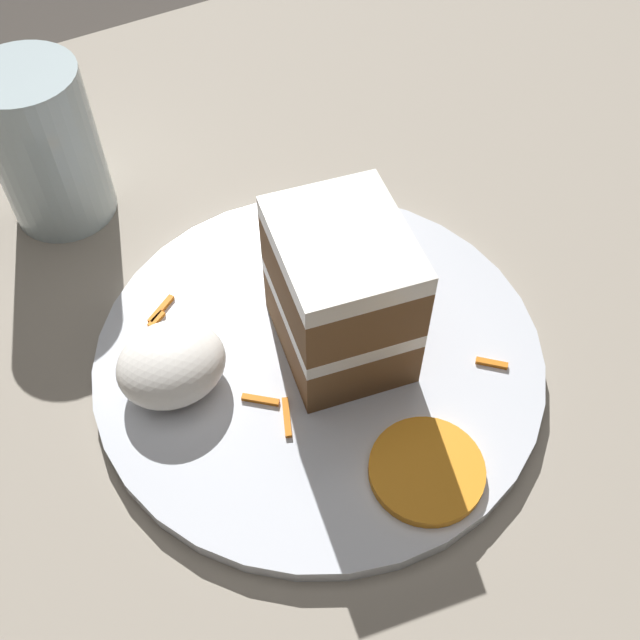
% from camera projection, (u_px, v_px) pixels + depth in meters
% --- Properties ---
extents(ground_plane, '(6.00, 6.00, 0.00)m').
position_uv_depth(ground_plane, '(346.00, 380.00, 0.53)').
color(ground_plane, '#38332D').
rests_on(ground_plane, ground).
extents(dining_table, '(1.05, 0.89, 0.04)m').
position_uv_depth(dining_table, '(347.00, 365.00, 0.52)').
color(dining_table, gray).
rests_on(dining_table, ground).
extents(plate, '(0.29, 0.29, 0.01)m').
position_uv_depth(plate, '(320.00, 358.00, 0.49)').
color(plate, silver).
rests_on(plate, dining_table).
extents(cake_slice, '(0.09, 0.10, 0.10)m').
position_uv_depth(cake_slice, '(341.00, 293.00, 0.45)').
color(cake_slice, brown).
rests_on(cake_slice, plate).
extents(cream_dollop, '(0.07, 0.06, 0.04)m').
position_uv_depth(cream_dollop, '(171.00, 364.00, 0.46)').
color(cream_dollop, white).
rests_on(cream_dollop, plate).
extents(orange_garnish, '(0.07, 0.07, 0.01)m').
position_uv_depth(orange_garnish, '(427.00, 470.00, 0.43)').
color(orange_garnish, orange).
rests_on(orange_garnish, plate).
extents(carrot_shreds_scatter, '(0.19, 0.18, 0.00)m').
position_uv_depth(carrot_shreds_scatter, '(276.00, 330.00, 0.49)').
color(carrot_shreds_scatter, orange).
rests_on(carrot_shreds_scatter, plate).
extents(drinking_glass, '(0.08, 0.08, 0.12)m').
position_uv_depth(drinking_glass, '(48.00, 156.00, 0.54)').
color(drinking_glass, silver).
rests_on(drinking_glass, dining_table).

